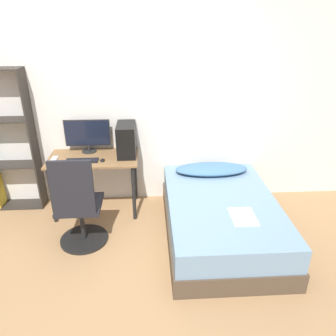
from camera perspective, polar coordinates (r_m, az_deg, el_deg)
ground_plane at (r=3.40m, az=-6.18°, el=-16.58°), size 14.00×14.00×0.00m
wall_back at (r=4.06m, az=-6.27°, el=10.63°), size 8.00×0.05×2.50m
desk at (r=4.03m, az=-12.74°, el=0.33°), size 1.05×0.58×0.72m
office_chair at (r=3.54m, az=-15.19°, el=-7.43°), size 0.52×0.52×1.05m
bed at (r=3.70m, az=9.15°, el=-8.53°), size 1.19×1.82×0.46m
pillow at (r=4.11m, az=7.57°, el=-0.18°), size 0.90×0.36×0.11m
magazine at (r=3.32m, az=12.93°, el=-8.25°), size 0.24×0.32×0.01m
monitor at (r=4.09m, az=-13.83°, el=5.68°), size 0.55×0.18×0.40m
keyboard at (r=3.90m, az=-14.77°, el=1.25°), size 0.37×0.12×0.02m
pc_tower at (r=3.93m, az=-7.25°, el=4.93°), size 0.22×0.40×0.38m
mouse at (r=3.85m, az=-11.34°, el=1.35°), size 0.06×0.09×0.02m
phone at (r=4.06m, az=-19.18°, el=1.56°), size 0.07×0.14×0.01m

